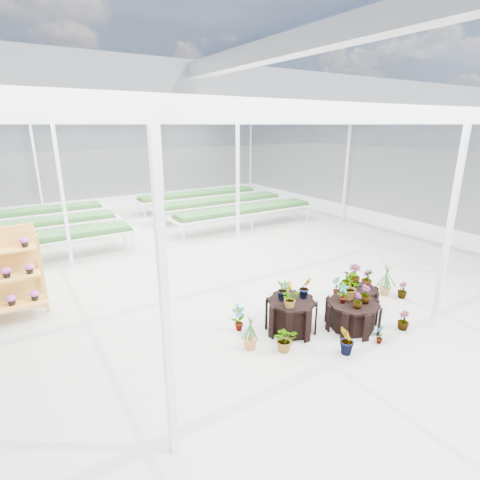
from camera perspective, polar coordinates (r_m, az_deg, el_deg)
ground_plane at (r=9.91m, az=-2.85°, el=-7.87°), size 24.00×24.00×0.00m
greenhouse_shell at (r=9.19m, az=-3.05°, el=4.95°), size 18.00×24.00×4.50m
steel_frame at (r=9.19m, az=-3.05°, el=4.95°), size 18.00×24.00×4.50m
nursery_benches at (r=16.11m, az=-15.62°, el=3.01°), size 16.00×7.00×0.84m
plinth_tall at (r=8.08m, az=7.77°, el=-11.37°), size 1.05×1.05×0.71m
plinth_mid at (r=8.50m, az=16.75°, el=-10.91°), size 1.42×1.42×0.59m
plinth_low at (r=9.64m, az=17.55°, el=-8.12°), size 1.21×1.21×0.41m
nursery_plants at (r=8.58m, az=13.76°, el=-8.61°), size 4.85×2.64×1.19m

